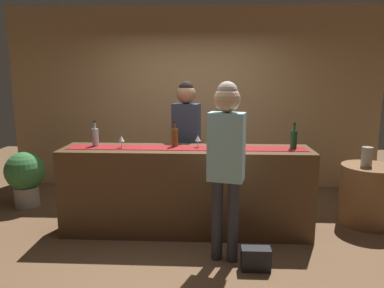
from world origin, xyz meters
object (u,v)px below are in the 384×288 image
wine_bottle_amber (175,137)px  customer_sipping (226,152)px  wine_bottle_green (294,139)px  wine_glass_mid_counter (121,139)px  vase_on_side_table (367,157)px  potted_plant_tall (25,175)px  wine_glass_near_customer (198,139)px  round_side_table (368,195)px  wine_bottle_clear (95,137)px  handbag (256,259)px  bartender (186,133)px

wine_bottle_amber → customer_sipping: 0.94m
wine_bottle_green → wine_glass_mid_counter: size_ratio=2.10×
vase_on_side_table → potted_plant_tall: (-4.49, 0.39, -0.40)m
wine_bottle_green → wine_bottle_amber: bearing=176.9°
customer_sipping → vase_on_side_table: size_ratio=7.43×
wine_glass_near_customer → round_side_table: bearing=8.6°
wine_glass_near_customer → wine_glass_mid_counter: same height
customer_sipping → vase_on_side_table: bearing=43.5°
customer_sipping → vase_on_side_table: customer_sipping is taller
wine_bottle_amber → vase_on_side_table: (2.32, 0.24, -0.26)m
customer_sipping → potted_plant_tall: customer_sipping is taller
wine_bottle_clear → wine_glass_near_customer: (1.21, -0.03, -0.01)m
wine_bottle_green → customer_sipping: customer_sipping is taller
wine_glass_mid_counter → wine_glass_near_customer: bearing=4.4°
round_side_table → handbag: size_ratio=2.64×
customer_sipping → potted_plant_tall: 3.14m
wine_bottle_clear → wine_glass_near_customer: 1.21m
wine_bottle_green → potted_plant_tall: wine_bottle_green is taller
vase_on_side_table → handbag: 2.02m
wine_bottle_clear → round_side_table: (3.32, 0.29, -0.75)m
round_side_table → customer_sipping: bearing=-150.6°
wine_bottle_clear → wine_glass_near_customer: bearing=-1.2°
bartender → vase_on_side_table: (2.22, -0.25, -0.24)m
wine_bottle_green → vase_on_side_table: (0.96, 0.31, -0.26)m
wine_bottle_amber → vase_on_side_table: size_ratio=1.26×
wine_bottle_green → handbag: wine_bottle_green is taller
wine_bottle_green → handbag: (-0.50, -0.86, -1.01)m
wine_bottle_amber → wine_glass_mid_counter: (-0.60, -0.12, -0.01)m
vase_on_side_table → wine_bottle_amber: bearing=-174.1°
wine_bottle_clear → handbag: wine_bottle_clear is taller
wine_glass_mid_counter → bartender: 0.93m
wine_bottle_green → wine_glass_near_customer: 1.08m
wine_bottle_clear → round_side_table: bearing=5.1°
wine_bottle_amber → potted_plant_tall: 2.36m
handbag → wine_bottle_amber: bearing=132.5°
wine_bottle_clear → potted_plant_tall: (-1.24, 0.66, -0.67)m
potted_plant_tall → handbag: 3.43m
handbag → wine_glass_mid_counter: bearing=150.8°
wine_bottle_green → handbag: bearing=-120.0°
wine_glass_near_customer → bartender: 0.57m
wine_bottle_clear → potted_plant_tall: 1.55m
round_side_table → vase_on_side_table: (-0.07, -0.03, 0.49)m
bartender → potted_plant_tall: size_ratio=2.24×
wine_bottle_clear → customer_sipping: customer_sipping is taller
wine_bottle_amber → round_side_table: bearing=6.4°
bartender → round_side_table: size_ratio=2.38×
potted_plant_tall → handbag: bearing=-27.4°
wine_bottle_clear → wine_glass_mid_counter: bearing=-15.6°
wine_bottle_clear → bartender: size_ratio=0.17×
customer_sipping → bartender: bearing=124.2°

